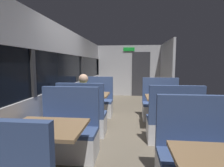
# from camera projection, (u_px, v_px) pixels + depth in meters

# --- Properties ---
(ground_plane) EXTENTS (3.30, 9.20, 0.02)m
(ground_plane) POSITION_uv_depth(u_px,v_px,m) (126.00, 127.00, 4.17)
(ground_plane) COLOR #665B4C
(carriage_window_panel_left) EXTENTS (0.09, 8.48, 2.30)m
(carriage_window_panel_left) POSITION_uv_depth(u_px,v_px,m) (65.00, 79.00, 4.20)
(carriage_window_panel_left) COLOR #B2B2B7
(carriage_window_panel_left) RESTS_ON ground_plane
(carriage_end_bulkhead) EXTENTS (2.90, 0.11, 2.30)m
(carriage_end_bulkhead) POSITION_uv_depth(u_px,v_px,m) (130.00, 71.00, 8.18)
(carriage_end_bulkhead) COLOR #B2B2B7
(carriage_end_bulkhead) RESTS_ON ground_plane
(carriage_aisle_panel_right) EXTENTS (0.08, 2.40, 2.30)m
(carriage_aisle_panel_right) POSITION_uv_depth(u_px,v_px,m) (166.00, 72.00, 6.85)
(carriage_aisle_panel_right) COLOR #B2B2B7
(carriage_aisle_panel_right) RESTS_ON ground_plane
(dining_table_near_window) EXTENTS (0.90, 0.70, 0.74)m
(dining_table_near_window) POSITION_uv_depth(u_px,v_px,m) (47.00, 134.00, 2.12)
(dining_table_near_window) COLOR #9E9EA3
(dining_table_near_window) RESTS_ON ground_plane
(bench_near_window_facing_entry) EXTENTS (0.95, 0.50, 1.10)m
(bench_near_window_facing_entry) POSITION_uv_depth(u_px,v_px,m) (68.00, 136.00, 2.85)
(bench_near_window_facing_entry) COLOR silver
(bench_near_window_facing_entry) RESTS_ON ground_plane
(dining_table_mid_window) EXTENTS (0.90, 0.70, 0.74)m
(dining_table_mid_window) POSITION_uv_depth(u_px,v_px,m) (90.00, 98.00, 4.38)
(dining_table_mid_window) COLOR #9E9EA3
(dining_table_mid_window) RESTS_ON ground_plane
(bench_mid_window_facing_end) EXTENTS (0.95, 0.50, 1.10)m
(bench_mid_window_facing_end) POSITION_uv_depth(u_px,v_px,m) (83.00, 119.00, 3.72)
(bench_mid_window_facing_end) COLOR silver
(bench_mid_window_facing_end) RESTS_ON ground_plane
(bench_mid_window_facing_entry) EXTENTS (0.95, 0.50, 1.10)m
(bench_mid_window_facing_entry) POSITION_uv_depth(u_px,v_px,m) (96.00, 104.00, 5.11)
(bench_mid_window_facing_entry) COLOR silver
(bench_mid_window_facing_entry) RESTS_ON ground_plane
(bench_front_aisle_facing_entry) EXTENTS (0.95, 0.50, 1.10)m
(bench_front_aisle_facing_entry) POSITION_uv_depth(u_px,v_px,m) (199.00, 163.00, 2.07)
(bench_front_aisle_facing_entry) COLOR silver
(bench_front_aisle_facing_entry) RESTS_ON ground_plane
(dining_table_rear_aisle) EXTENTS (0.90, 0.70, 0.74)m
(dining_table_rear_aisle) POSITION_uv_depth(u_px,v_px,m) (166.00, 101.00, 4.00)
(dining_table_rear_aisle) COLOR #9E9EA3
(dining_table_rear_aisle) RESTS_ON ground_plane
(bench_rear_aisle_facing_end) EXTENTS (0.95, 0.50, 1.10)m
(bench_rear_aisle_facing_end) POSITION_uv_depth(u_px,v_px,m) (173.00, 125.00, 3.34)
(bench_rear_aisle_facing_end) COLOR silver
(bench_rear_aisle_facing_end) RESTS_ON ground_plane
(bench_rear_aisle_facing_entry) EXTENTS (0.95, 0.50, 1.10)m
(bench_rear_aisle_facing_entry) POSITION_uv_depth(u_px,v_px,m) (161.00, 107.00, 4.72)
(bench_rear_aisle_facing_entry) COLOR silver
(bench_rear_aisle_facing_entry) RESTS_ON ground_plane
(seated_passenger) EXTENTS (0.47, 0.55, 1.26)m
(seated_passenger) POSITION_uv_depth(u_px,v_px,m) (83.00, 108.00, 3.77)
(seated_passenger) COLOR #26262D
(seated_passenger) RESTS_ON ground_plane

